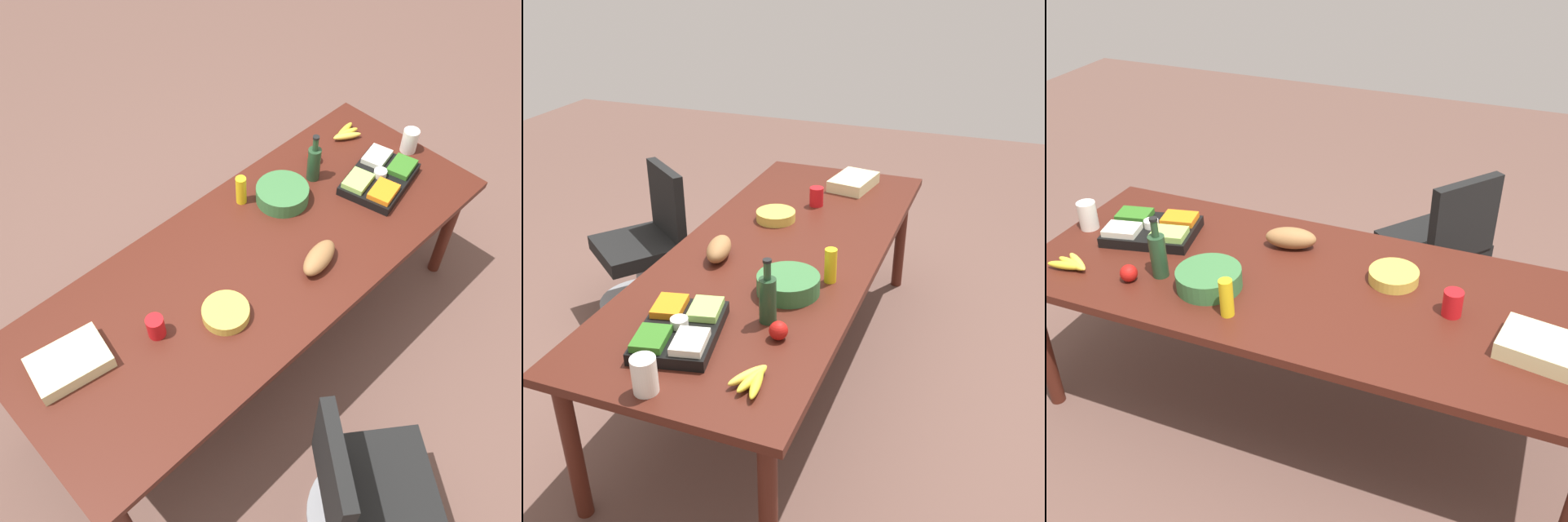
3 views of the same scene
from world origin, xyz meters
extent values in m
plane|color=brown|center=(0.00, 0.00, 0.00)|extent=(10.00, 10.00, 0.00)
cube|color=#461B12|center=(0.00, 0.00, 0.73)|extent=(2.55, 1.01, 0.04)
cylinder|color=#461B12|center=(1.19, -0.42, 0.36)|extent=(0.07, 0.07, 0.71)
cylinder|color=#461B12|center=(-1.19, 0.42, 0.36)|extent=(0.07, 0.07, 0.71)
cylinder|color=#461B12|center=(1.19, 0.42, 0.36)|extent=(0.07, 0.07, 0.71)
cylinder|color=gray|center=(-0.33, -1.07, 0.03)|extent=(0.56, 0.56, 0.05)
cylinder|color=gray|center=(-0.33, -1.07, 0.24)|extent=(0.06, 0.06, 0.37)
cube|color=black|center=(-0.33, -1.07, 0.42)|extent=(0.67, 0.67, 0.09)
cube|color=black|center=(-0.50, -0.94, 0.69)|extent=(0.31, 0.38, 0.44)
cylinder|color=#224026|center=(0.62, 0.19, 0.85)|extent=(0.08, 0.08, 0.20)
cylinder|color=#224026|center=(0.62, 0.19, 0.99)|extent=(0.04, 0.04, 0.08)
cylinder|color=black|center=(0.62, 0.19, 1.03)|extent=(0.04, 0.04, 0.01)
cylinder|color=#366D3A|center=(0.38, 0.19, 0.80)|extent=(0.34, 0.34, 0.08)
cylinder|color=red|center=(-0.61, 0.00, 0.81)|extent=(0.10, 0.10, 0.11)
cylinder|color=gold|center=(-0.34, -0.14, 0.78)|extent=(0.24, 0.24, 0.05)
cube|color=beige|center=(-0.98, 0.13, 0.79)|extent=(0.35, 0.27, 0.07)
ellipsoid|color=yellow|center=(1.00, 0.27, 0.78)|extent=(0.16, 0.12, 0.04)
ellipsoid|color=yellow|center=(1.02, 0.29, 0.78)|extent=(0.17, 0.08, 0.04)
ellipsoid|color=yellow|center=(1.03, 0.32, 0.78)|extent=(0.17, 0.07, 0.04)
cube|color=black|center=(0.85, -0.09, 0.78)|extent=(0.47, 0.38, 0.05)
cube|color=orange|center=(0.75, -0.18, 0.82)|extent=(0.18, 0.15, 0.03)
cube|color=#306C1F|center=(0.98, -0.13, 0.82)|extent=(0.18, 0.15, 0.03)
cube|color=#95CA5C|center=(0.72, -0.04, 0.82)|extent=(0.18, 0.15, 0.03)
cube|color=silver|center=(0.94, 0.01, 0.82)|extent=(0.18, 0.15, 0.03)
cylinder|color=white|center=(0.85, -0.09, 0.82)|extent=(0.08, 0.08, 0.04)
sphere|color=#B41511|center=(0.72, 0.28, 0.79)|extent=(0.09, 0.09, 0.08)
cylinder|color=yellow|center=(0.22, 0.34, 0.83)|extent=(0.06, 0.06, 0.16)
ellipsoid|color=olive|center=(0.19, -0.24, 0.80)|extent=(0.26, 0.16, 0.10)
cylinder|color=white|center=(1.18, -0.04, 0.82)|extent=(0.09, 0.09, 0.14)
camera|label=1|loc=(-1.26, -1.30, 2.96)|focal=40.23mm
camera|label=2|loc=(2.60, 1.01, 2.16)|focal=42.89mm
camera|label=3|loc=(-0.85, 2.12, 2.30)|focal=44.10mm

